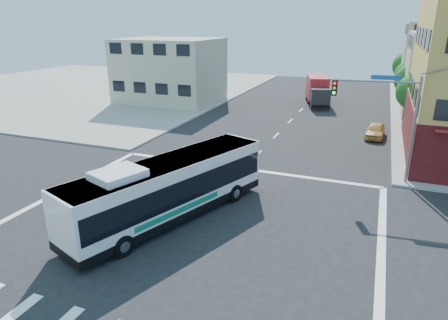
% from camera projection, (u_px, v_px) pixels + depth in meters
% --- Properties ---
extents(ground, '(120.00, 120.00, 0.00)m').
position_uv_depth(ground, '(185.00, 229.00, 20.58)').
color(ground, black).
rests_on(ground, ground).
extents(sidewalk_nw, '(50.00, 50.00, 0.15)m').
position_uv_depth(sidewalk_nw, '(86.00, 87.00, 63.31)').
color(sidewalk_nw, gray).
rests_on(sidewalk_nw, ground).
extents(building_west, '(12.06, 10.06, 8.00)m').
position_uv_depth(building_west, '(170.00, 71.00, 51.42)').
color(building_west, '#BDB69D').
rests_on(building_west, ground).
extents(signal_mast_ne, '(7.91, 1.13, 8.07)m').
position_uv_depth(signal_mast_ne, '(387.00, 108.00, 25.13)').
color(signal_mast_ne, slate).
rests_on(signal_mast_ne, ground).
extents(street_tree_a, '(3.60, 3.60, 5.53)m').
position_uv_depth(street_tree_a, '(416.00, 90.00, 39.83)').
color(street_tree_a, '#3C2916').
rests_on(street_tree_a, ground).
extents(street_tree_b, '(3.80, 3.80, 5.79)m').
position_uv_depth(street_tree_b, '(412.00, 78.00, 46.80)').
color(street_tree_b, '#3C2916').
rests_on(street_tree_b, ground).
extents(street_tree_c, '(3.40, 3.40, 5.29)m').
position_uv_depth(street_tree_c, '(409.00, 73.00, 53.92)').
color(street_tree_c, '#3C2916').
rests_on(street_tree_c, ground).
extents(street_tree_d, '(4.00, 4.00, 6.03)m').
position_uv_depth(street_tree_d, '(407.00, 64.00, 60.81)').
color(street_tree_d, '#3C2916').
rests_on(street_tree_d, ground).
extents(transit_bus, '(6.72, 12.41, 3.63)m').
position_uv_depth(transit_bus, '(170.00, 188.00, 21.19)').
color(transit_bus, black).
rests_on(transit_bus, ground).
extents(box_truck, '(4.15, 8.01, 3.46)m').
position_uv_depth(box_truck, '(318.00, 91.00, 50.29)').
color(box_truck, '#242328').
rests_on(box_truck, ground).
extents(parked_car, '(1.81, 4.00, 1.33)m').
position_uv_depth(parked_car, '(375.00, 130.00, 36.41)').
color(parked_car, '#DAA753').
rests_on(parked_car, ground).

